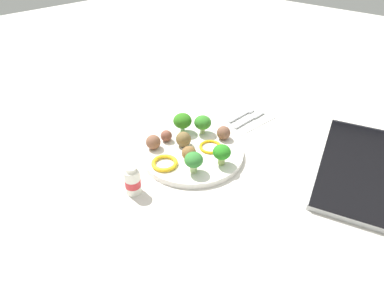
# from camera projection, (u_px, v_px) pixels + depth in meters

# --- Properties ---
(ground_plane) EXTENTS (4.00, 4.00, 0.00)m
(ground_plane) POSITION_uv_depth(u_px,v_px,m) (192.00, 155.00, 0.89)
(ground_plane) COLOR silver
(plate) EXTENTS (0.28, 0.28, 0.02)m
(plate) POSITION_uv_depth(u_px,v_px,m) (192.00, 152.00, 0.89)
(plate) COLOR white
(plate) RESTS_ON ground_plane
(broccoli_floret_back_right) EXTENTS (0.05, 0.05, 0.06)m
(broccoli_floret_back_right) POSITION_uv_depth(u_px,v_px,m) (222.00, 153.00, 0.82)
(broccoli_floret_back_right) COLOR #ACC36B
(broccoli_floret_back_right) RESTS_ON plate
(broccoli_floret_back_left) EXTENTS (0.05, 0.05, 0.06)m
(broccoli_floret_back_left) POSITION_uv_depth(u_px,v_px,m) (194.00, 160.00, 0.79)
(broccoli_floret_back_left) COLOR #A3C079
(broccoli_floret_back_left) RESTS_ON plate
(broccoli_floret_mid_left) EXTENTS (0.05, 0.05, 0.06)m
(broccoli_floret_mid_left) POSITION_uv_depth(u_px,v_px,m) (182.00, 121.00, 0.94)
(broccoli_floret_mid_left) COLOR #8DD081
(broccoli_floret_mid_left) RESTS_ON plate
(broccoli_floret_front_right) EXTENTS (0.05, 0.05, 0.06)m
(broccoli_floret_front_right) POSITION_uv_depth(u_px,v_px,m) (203.00, 123.00, 0.94)
(broccoli_floret_front_right) COLOR #A7C883
(broccoli_floret_front_right) RESTS_ON plate
(meatball_center) EXTENTS (0.04, 0.04, 0.04)m
(meatball_center) POSITION_uv_depth(u_px,v_px,m) (185.00, 138.00, 0.89)
(meatball_center) COLOR brown
(meatball_center) RESTS_ON plate
(meatball_mid_right) EXTENTS (0.03, 0.03, 0.03)m
(meatball_mid_right) POSITION_uv_depth(u_px,v_px,m) (166.00, 136.00, 0.91)
(meatball_mid_right) COLOR brown
(meatball_mid_right) RESTS_ON plate
(meatball_mid_left) EXTENTS (0.04, 0.04, 0.04)m
(meatball_mid_left) POSITION_uv_depth(u_px,v_px,m) (189.00, 153.00, 0.84)
(meatball_mid_left) COLOR brown
(meatball_mid_left) RESTS_ON plate
(meatball_front_left) EXTENTS (0.04, 0.04, 0.04)m
(meatball_front_left) POSITION_uv_depth(u_px,v_px,m) (153.00, 142.00, 0.88)
(meatball_front_left) COLOR brown
(meatball_front_left) RESTS_ON plate
(meatball_near_rim) EXTENTS (0.04, 0.04, 0.04)m
(meatball_near_rim) POSITION_uv_depth(u_px,v_px,m) (224.00, 133.00, 0.92)
(meatball_near_rim) COLOR brown
(meatball_near_rim) RESTS_ON plate
(pepper_ring_mid_right) EXTENTS (0.09, 0.09, 0.01)m
(pepper_ring_mid_right) POSITION_uv_depth(u_px,v_px,m) (165.00, 163.00, 0.83)
(pepper_ring_mid_right) COLOR yellow
(pepper_ring_mid_right) RESTS_ON plate
(pepper_ring_center) EXTENTS (0.07, 0.07, 0.01)m
(pepper_ring_center) POSITION_uv_depth(u_px,v_px,m) (211.00, 147.00, 0.89)
(pepper_ring_center) COLOR yellow
(pepper_ring_center) RESTS_ON plate
(napkin) EXTENTS (0.18, 0.14, 0.01)m
(napkin) POSITION_uv_depth(u_px,v_px,m) (245.00, 118.00, 1.05)
(napkin) COLOR white
(napkin) RESTS_ON ground_plane
(fork) EXTENTS (0.12, 0.02, 0.01)m
(fork) POSITION_uv_depth(u_px,v_px,m) (242.00, 114.00, 1.06)
(fork) COLOR silver
(fork) RESTS_ON napkin
(knife) EXTENTS (0.15, 0.02, 0.01)m
(knife) POSITION_uv_depth(u_px,v_px,m) (251.00, 118.00, 1.04)
(knife) COLOR silver
(knife) RESTS_ON napkin
(yogurt_bottle) EXTENTS (0.04, 0.04, 0.08)m
(yogurt_bottle) POSITION_uv_depth(u_px,v_px,m) (133.00, 181.00, 0.75)
(yogurt_bottle) COLOR white
(yogurt_bottle) RESTS_ON ground_plane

